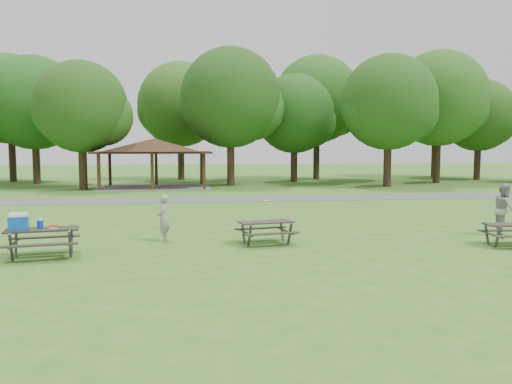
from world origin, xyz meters
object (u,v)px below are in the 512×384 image
object	(u,v)px
picnic_table_middle	(266,227)
frisbee_thrower	(163,218)
frisbee_catcher	(505,209)
picnic_table_near	(35,231)

from	to	relation	value
picnic_table_middle	frisbee_thrower	world-z (taller)	frisbee_thrower
picnic_table_middle	frisbee_catcher	bearing A→B (deg)	2.15
picnic_table_near	frisbee_thrower	size ratio (longest dim) A/B	1.39
picnic_table_near	frisbee_catcher	xyz separation A→B (m)	(14.93, 1.42, 0.15)
frisbee_catcher	picnic_table_near	bearing A→B (deg)	116.37
picnic_table_near	frisbee_thrower	bearing A→B (deg)	30.78
picnic_table_near	frisbee_catcher	world-z (taller)	frisbee_catcher
picnic_table_near	picnic_table_middle	xyz separation A→B (m)	(6.58, 1.11, -0.21)
picnic_table_near	frisbee_thrower	distance (m)	3.92
picnic_table_middle	frisbee_thrower	distance (m)	3.34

